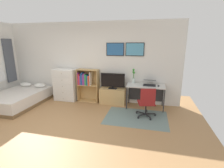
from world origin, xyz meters
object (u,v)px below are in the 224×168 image
(bed, at_px, (19,98))
(desk, at_px, (146,89))
(bookshelf, at_px, (87,82))
(tv_stand, at_px, (113,96))
(laptop, at_px, (150,83))
(bamboo_vase, at_px, (134,77))
(dresser, at_px, (66,85))
(television, at_px, (113,81))
(office_chair, at_px, (147,102))
(computer_mouse, at_px, (159,86))

(bed, xyz_separation_m, desk, (4.13, 0.78, 0.38))
(bookshelf, relative_size, tv_stand, 1.33)
(tv_stand, bearing_deg, bed, -165.34)
(tv_stand, distance_m, desk, 1.13)
(laptop, height_order, bamboo_vase, bamboo_vase)
(bookshelf, bearing_deg, dresser, -175.28)
(bamboo_vase, bearing_deg, tv_stand, -172.80)
(bed, height_order, bookshelf, bookshelf)
(bamboo_vase, bearing_deg, laptop, -13.23)
(television, bearing_deg, desk, 0.19)
(tv_stand, height_order, television, television)
(office_chair, height_order, computer_mouse, office_chair)
(desk, bearing_deg, tv_stand, 179.00)
(bookshelf, height_order, laptop, bookshelf)
(bed, xyz_separation_m, office_chair, (4.19, -0.02, 0.24))
(tv_stand, relative_size, computer_mouse, 8.24)
(tv_stand, height_order, computer_mouse, computer_mouse)
(desk, distance_m, bamboo_vase, 0.55)
(tv_stand, relative_size, desk, 0.74)
(tv_stand, xyz_separation_m, television, (0.00, -0.02, 0.53))
(bookshelf, distance_m, desk, 2.03)
(laptop, bearing_deg, bed, -169.15)
(laptop, relative_size, bamboo_vase, 0.89)
(dresser, xyz_separation_m, bamboo_vase, (2.39, 0.10, 0.39))
(bed, xyz_separation_m, dresser, (1.33, 0.78, 0.34))
(laptop, bearing_deg, bamboo_vase, 167.43)
(dresser, relative_size, tv_stand, 1.31)
(television, height_order, office_chair, television)
(dresser, bearing_deg, bed, -149.43)
(tv_stand, xyz_separation_m, laptop, (1.18, -0.04, 0.54))
(bamboo_vase, bearing_deg, dresser, -177.62)
(desk, distance_m, computer_mouse, 0.43)
(desk, relative_size, laptop, 2.79)
(television, height_order, desk, television)
(bookshelf, distance_m, bamboo_vase, 1.64)
(office_chair, distance_m, bamboo_vase, 1.13)
(tv_stand, bearing_deg, dresser, -179.50)
(dresser, distance_m, television, 1.74)
(dresser, bearing_deg, television, -0.24)
(bookshelf, xyz_separation_m, laptop, (2.13, -0.09, 0.13))
(television, bearing_deg, bamboo_vase, 9.07)
(laptop, height_order, computer_mouse, laptop)
(desk, height_order, bamboo_vase, bamboo_vase)
(dresser, distance_m, desk, 2.80)
(dresser, relative_size, bookshelf, 0.99)
(desk, bearing_deg, bamboo_vase, 165.80)
(office_chair, distance_m, laptop, 0.85)
(dresser, bearing_deg, computer_mouse, -2.36)
(bookshelf, xyz_separation_m, computer_mouse, (2.40, -0.20, 0.08))
(dresser, bearing_deg, office_chair, -15.58)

